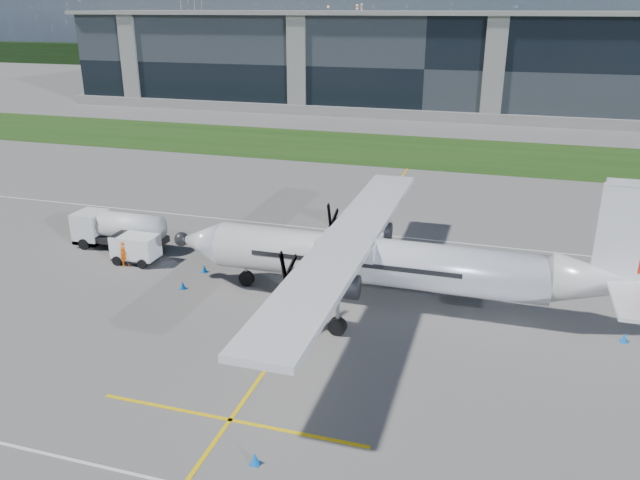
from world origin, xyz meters
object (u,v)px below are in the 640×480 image
at_px(safety_cone_nose_port, 183,285).
at_px(safety_cone_stbdwing, 387,218).
at_px(pylon_west, 192,11).
at_px(safety_cone_tail, 624,338).
at_px(turboprop_aircraft, 393,237).
at_px(safety_cone_nose_stbd, 204,269).
at_px(safety_cone_portwing, 255,458).
at_px(ground_crew_person, 125,252).
at_px(baggage_tug, 136,249).
at_px(fuel_tanker_truck, 114,230).

bearing_deg(safety_cone_nose_port, safety_cone_stbdwing, 59.88).
relative_size(pylon_west, safety_cone_tail, 60.00).
bearing_deg(safety_cone_stbdwing, safety_cone_nose_port, -120.12).
relative_size(turboprop_aircraft, safety_cone_tail, 56.04).
bearing_deg(safety_cone_nose_port, safety_cone_nose_stbd, 87.96).
bearing_deg(safety_cone_portwing, safety_cone_nose_port, 127.79).
xyz_separation_m(pylon_west, ground_crew_person, (69.41, -142.82, -14.00)).
bearing_deg(safety_cone_nose_port, pylon_west, 117.29).
distance_m(pylon_west, baggage_tug, 158.86).
height_order(fuel_tanker_truck, safety_cone_nose_port, fuel_tanker_truck).
bearing_deg(safety_cone_tail, fuel_tanker_truck, 172.91).
distance_m(safety_cone_stbdwing, safety_cone_tail, 21.90).
distance_m(pylon_west, safety_cone_tail, 175.88).
relative_size(safety_cone_stbdwing, safety_cone_portwing, 1.00).
bearing_deg(pylon_west, safety_cone_nose_stbd, -62.24).
height_order(baggage_tug, safety_cone_nose_port, baggage_tug).
distance_m(turboprop_aircraft, safety_cone_tail, 12.98).
bearing_deg(fuel_tanker_truck, baggage_tug, -33.37).
distance_m(ground_crew_person, safety_cone_nose_stbd, 5.55).
bearing_deg(safety_cone_portwing, fuel_tanker_truck, 135.30).
height_order(ground_crew_person, safety_cone_portwing, ground_crew_person).
bearing_deg(safety_cone_tail, baggage_tug, 175.98).
bearing_deg(safety_cone_stbdwing, turboprop_aircraft, -78.13).
xyz_separation_m(safety_cone_tail, safety_cone_portwing, (-14.67, -14.02, 0.00)).
xyz_separation_m(baggage_tug, safety_cone_nose_port, (5.03, -2.91, -0.71)).
bearing_deg(baggage_tug, safety_cone_nose_port, -30.04).
height_order(fuel_tanker_truck, safety_cone_nose_stbd, fuel_tanker_truck).
xyz_separation_m(ground_crew_person, safety_cone_stbdwing, (14.85, 14.21, -0.75)).
distance_m(fuel_tanker_truck, safety_cone_nose_port, 9.50).
xyz_separation_m(pylon_west, turboprop_aircraft, (87.36, -143.38, -10.80)).
distance_m(fuel_tanker_truck, ground_crew_person, 3.88).
height_order(safety_cone_stbdwing, safety_cone_portwing, same).
distance_m(pylon_west, safety_cone_stbdwing, 154.46).
distance_m(ground_crew_person, safety_cone_tail, 30.33).
xyz_separation_m(ground_crew_person, safety_cone_nose_port, (5.37, -2.13, -0.75)).
distance_m(safety_cone_stbdwing, safety_cone_portwing, 29.56).
relative_size(baggage_tug, safety_cone_tail, 6.38).
distance_m(safety_cone_stbdwing, safety_cone_nose_stbd, 16.56).
bearing_deg(ground_crew_person, safety_cone_portwing, -103.30).
bearing_deg(fuel_tanker_truck, safety_cone_stbdwing, 33.08).
bearing_deg(safety_cone_tail, pylon_west, 124.67).
relative_size(pylon_west, turboprop_aircraft, 1.07).
bearing_deg(baggage_tug, pylon_west, 116.15).
xyz_separation_m(fuel_tanker_truck, safety_cone_nose_port, (8.06, -4.91, -1.08)).
relative_size(turboprop_aircraft, fuel_tanker_truck, 3.96).
xyz_separation_m(safety_cone_nose_port, safety_cone_tail, (24.92, 0.81, 0.00)).
xyz_separation_m(turboprop_aircraft, baggage_tug, (-17.61, 1.34, -3.25)).
height_order(safety_cone_nose_port, safety_cone_nose_stbd, same).
distance_m(baggage_tug, safety_cone_portwing, 22.22).
bearing_deg(ground_crew_person, safety_cone_tail, -61.31).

